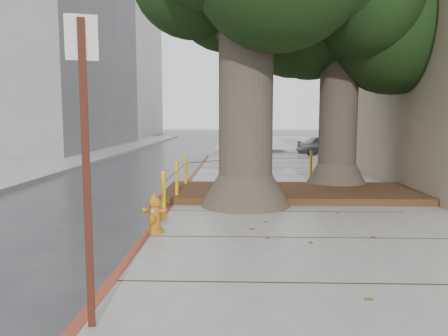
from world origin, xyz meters
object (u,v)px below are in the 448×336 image
at_px(fire_hydrant, 155,213).
at_px(car_dark, 21,144).
at_px(car_silver, 328,145).
at_px(signpost, 86,156).

height_order(fire_hydrant, car_dark, car_dark).
height_order(fire_hydrant, car_silver, car_silver).
bearing_deg(signpost, fire_hydrant, 74.58).
bearing_deg(car_dark, signpost, -54.39).
bearing_deg(car_silver, car_dark, 90.62).
relative_size(signpost, car_dark, 0.65).
xyz_separation_m(fire_hydrant, car_dark, (-10.74, 16.77, 0.15)).
bearing_deg(fire_hydrant, car_dark, 130.37).
bearing_deg(fire_hydrant, signpost, -81.51).
height_order(signpost, car_dark, signpost).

